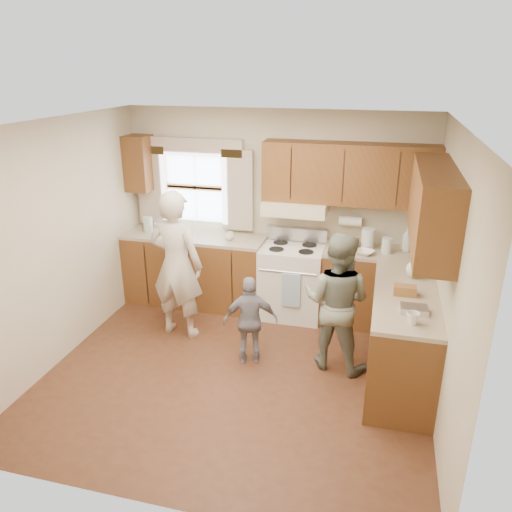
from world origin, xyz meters
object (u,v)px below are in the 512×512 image
(stove, at_px, (292,280))
(child, at_px, (250,321))
(woman_right, at_px, (337,302))
(woman_left, at_px, (176,265))

(stove, xyz_separation_m, child, (-0.22, -1.19, 0.02))
(stove, height_order, woman_right, woman_right)
(woman_left, xyz_separation_m, child, (0.97, -0.38, -0.38))
(stove, bearing_deg, child, -100.40)
(woman_left, xyz_separation_m, woman_right, (1.83, -0.22, -0.13))
(stove, relative_size, woman_right, 0.73)
(woman_right, bearing_deg, woman_left, 5.64)
(woman_left, height_order, child, woman_left)
(woman_right, bearing_deg, child, 23.21)
(stove, bearing_deg, woman_right, -58.09)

